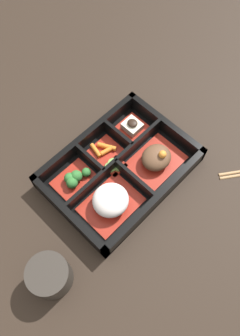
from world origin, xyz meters
name	(u,v)px	position (x,y,z in m)	size (l,w,h in m)	color
ground_plane	(120,173)	(0.00, 0.00, 0.00)	(3.00, 3.00, 0.00)	black
bento_base	(120,172)	(0.00, 0.00, 0.01)	(0.33, 0.24, 0.01)	black
bento_rim	(119,167)	(0.00, 0.00, 0.02)	(0.33, 0.24, 0.05)	black
bowl_stew	(156,159)	(-0.07, 0.04, 0.03)	(0.13, 0.10, 0.06)	maroon
bowl_rice	(111,201)	(0.07, 0.04, 0.04)	(0.13, 0.10, 0.05)	maroon
bowl_tofu	(132,127)	(-0.10, -0.06, 0.02)	(0.07, 0.07, 0.03)	maroon
bowl_carrots	(105,151)	(-0.01, -0.06, 0.02)	(0.07, 0.07, 0.02)	maroon
bowl_greens	(75,179)	(0.09, -0.06, 0.02)	(0.09, 0.07, 0.03)	maroon
bowl_pickles	(113,167)	(0.01, -0.02, 0.02)	(0.04, 0.04, 0.01)	maroon
tea_cup	(50,276)	(0.26, 0.07, 0.04)	(0.08, 0.08, 0.07)	#2D2823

